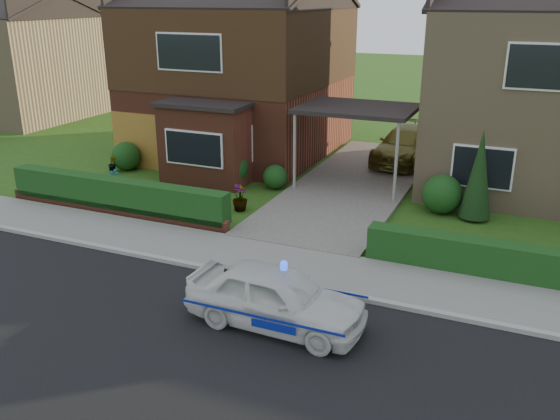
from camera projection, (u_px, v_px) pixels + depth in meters
The scene contains 23 objects.
ground at pixel (187, 348), 11.15m from camera, with size 120.00×120.00×0.00m, color #235115.
road at pixel (187, 348), 11.15m from camera, with size 60.00×6.00×0.02m, color black.
kerb at pixel (257, 278), 13.77m from camera, with size 60.00×0.16×0.12m, color #9E9993.
sidewalk at pixel (275, 261), 14.68m from camera, with size 60.00×2.00×0.10m, color slate.
driveway at pixel (354, 184), 20.63m from camera, with size 3.80×12.00×0.12m, color #666059.
house_left at pixel (241, 59), 24.00m from camera, with size 7.50×9.53×7.25m.
house_right at pixel (551, 77), 19.84m from camera, with size 7.50×8.06×7.25m.
carport_link at pixel (357, 110), 19.71m from camera, with size 3.80×3.00×2.77m.
garage_door at pixel (138, 141), 22.45m from camera, with size 2.20×0.10×2.10m, color brown.
dwarf_wall at pixel (115, 210), 17.82m from camera, with size 7.70×0.25×0.36m, color brown.
hedge_left at pixel (118, 214), 18.01m from camera, with size 7.50×0.55×0.90m, color #133C17.
hedge_right at pixel (527, 284), 13.62m from camera, with size 7.50×0.55×0.80m, color #133C17.
shrub_left_far at pixel (126, 156), 22.32m from camera, with size 1.08×1.08×1.08m, color #133C17.
shrub_left_mid at pixel (229, 167), 20.44m from camera, with size 1.32×1.32×1.32m, color #133C17.
shrub_left_near at pixel (275, 177), 20.19m from camera, with size 0.84×0.84×0.84m, color #133C17.
shrub_right_near at pixel (442, 194), 17.88m from camera, with size 1.20×1.20×1.20m, color #133C17.
conifer_a at pixel (479, 177), 17.10m from camera, with size 0.90×0.90×2.60m, color black.
neighbour_left at pixel (21, 68), 31.49m from camera, with size 6.50×7.00×5.20m, color tan.
police_car at pixel (276, 298), 11.71m from camera, with size 3.36×3.70×1.41m.
driveway_car at pixel (405, 145), 23.04m from camera, with size 1.81×4.46×1.30m, color brown.
potted_plant_a at pixel (114, 180), 20.11m from camera, with size 0.37×0.25×0.70m, color gray.
potted_plant_b at pixel (113, 164), 22.05m from camera, with size 0.37×0.29×0.67m, color gray.
potted_plant_c at pixel (240, 198), 18.10m from camera, with size 0.47×0.47×0.83m, color gray.
Camera 1 is at (5.39, -8.13, 6.26)m, focal length 38.00 mm.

